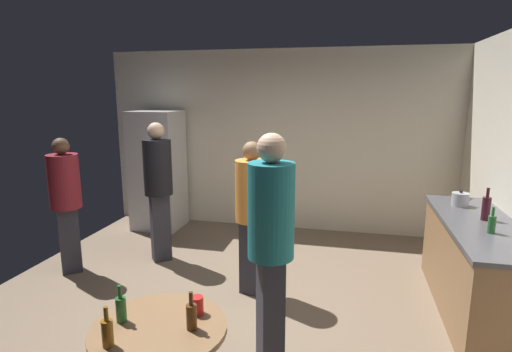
{
  "coord_description": "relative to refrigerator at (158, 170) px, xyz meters",
  "views": [
    {
      "loc": [
        1.07,
        -3.47,
        2.08
      ],
      "look_at": [
        0.13,
        0.62,
        1.21
      ],
      "focal_mm": 28.71,
      "sensor_mm": 36.0,
      "label": 1
    }
  ],
  "objects": [
    {
      "name": "beer_bottle_green",
      "position": [
        1.58,
        -3.69,
        -0.08
      ],
      "size": [
        0.06,
        0.06,
        0.23
      ],
      "color": "#26662D",
      "rests_on": "foreground_table"
    },
    {
      "name": "foreground_table",
      "position": [
        1.82,
        -3.69,
        -0.27
      ],
      "size": [
        0.8,
        0.8,
        0.73
      ],
      "color": "olive",
      "rests_on": "ground_plane"
    },
    {
      "name": "ground_plane",
      "position": [
        1.79,
        -2.2,
        -0.95
      ],
      "size": [
        5.2,
        5.2,
        0.1
      ],
      "primitive_type": "cube",
      "color": "#7A6651"
    },
    {
      "name": "wall_back",
      "position": [
        1.79,
        0.43,
        0.45
      ],
      "size": [
        5.32,
        0.06,
        2.7
      ],
      "primitive_type": "cube",
      "color": "silver",
      "rests_on": "ground_plane"
    },
    {
      "name": "beer_bottle_on_counter",
      "position": [
        4.06,
        -1.99,
        0.08
      ],
      "size": [
        0.06,
        0.06,
        0.23
      ],
      "color": "#26662D",
      "rests_on": "kitchen_counter"
    },
    {
      "name": "person_in_orange_shirt",
      "position": [
        1.92,
        -1.78,
        0.03
      ],
      "size": [
        0.41,
        0.41,
        1.6
      ],
      "rotation": [
        0.0,
        0.0,
        -1.81
      ],
      "color": "#2D2D38",
      "rests_on": "ground_plane"
    },
    {
      "name": "wine_bottle_on_counter",
      "position": [
        4.12,
        -1.61,
        0.12
      ],
      "size": [
        0.08,
        0.08,
        0.31
      ],
      "color": "#3F141E",
      "rests_on": "kitchen_counter"
    },
    {
      "name": "person_in_teal_shirt",
      "position": [
        2.33,
        -2.89,
        0.16
      ],
      "size": [
        0.46,
        0.46,
        1.8
      ],
      "rotation": [
        0.0,
        0.0,
        -2.67
      ],
      "color": "#2D2D38",
      "rests_on": "ground_plane"
    },
    {
      "name": "kitchen_counter",
      "position": [
        4.07,
        -1.7,
        -0.45
      ],
      "size": [
        0.64,
        1.97,
        0.9
      ],
      "color": "olive",
      "rests_on": "ground_plane"
    },
    {
      "name": "beer_bottle_amber",
      "position": [
        1.64,
        -3.92,
        -0.08
      ],
      "size": [
        0.06,
        0.06,
        0.23
      ],
      "color": "#8C5919",
      "rests_on": "foreground_table"
    },
    {
      "name": "plastic_cup_red",
      "position": [
        1.99,
        -3.51,
        -0.11
      ],
      "size": [
        0.08,
        0.08,
        0.11
      ],
      "primitive_type": "cylinder",
      "color": "red",
      "rests_on": "foreground_table"
    },
    {
      "name": "person_in_black_shirt",
      "position": [
        0.61,
        -1.2,
        0.11
      ],
      "size": [
        0.48,
        0.48,
        1.73
      ],
      "rotation": [
        0.0,
        0.0,
        -0.89
      ],
      "color": "#2D2D38",
      "rests_on": "ground_plane"
    },
    {
      "name": "kettle",
      "position": [
        4.02,
        -1.13,
        0.07
      ],
      "size": [
        0.24,
        0.17,
        0.18
      ],
      "color": "#B2B2B7",
      "rests_on": "kitchen_counter"
    },
    {
      "name": "beer_bottle_brown",
      "position": [
        2.02,
        -3.67,
        -0.08
      ],
      "size": [
        0.06,
        0.06,
        0.23
      ],
      "color": "#593314",
      "rests_on": "foreground_table"
    },
    {
      "name": "person_in_maroon_shirt",
      "position": [
        -0.27,
        -1.77,
        0.02
      ],
      "size": [
        0.48,
        0.48,
        1.58
      ],
      "rotation": [
        0.0,
        0.0,
        -0.88
      ],
      "color": "#2D2D38",
      "rests_on": "ground_plane"
    },
    {
      "name": "refrigerator",
      "position": [
        0.0,
        0.0,
        0.0
      ],
      "size": [
        0.7,
        0.68,
        1.8
      ],
      "color": "silver",
      "rests_on": "ground_plane"
    }
  ]
}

